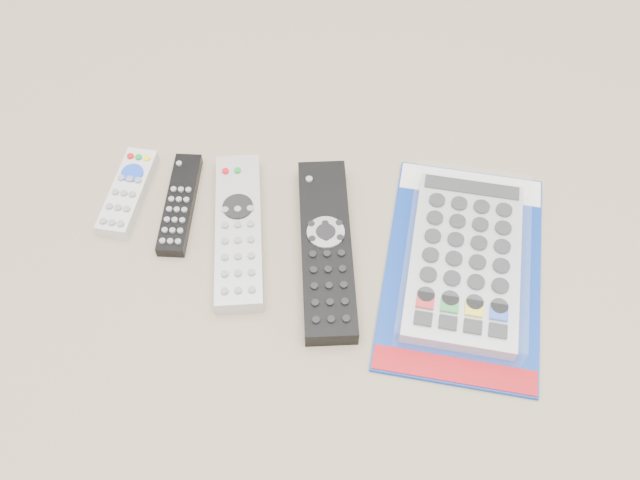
# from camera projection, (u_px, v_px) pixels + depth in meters

# --- Properties ---
(remote_small_grey) EXTENTS (0.05, 0.14, 0.02)m
(remote_small_grey) POSITION_uv_depth(u_px,v_px,m) (128.00, 192.00, 0.93)
(remote_small_grey) COLOR silver
(remote_small_grey) RESTS_ON ground
(remote_slim_black) EXTENTS (0.04, 0.16, 0.02)m
(remote_slim_black) POSITION_uv_depth(u_px,v_px,m) (180.00, 204.00, 0.92)
(remote_slim_black) COLOR black
(remote_slim_black) RESTS_ON ground
(remote_silver_dvd) EXTENTS (0.10, 0.23, 0.03)m
(remote_silver_dvd) POSITION_uv_depth(u_px,v_px,m) (239.00, 230.00, 0.89)
(remote_silver_dvd) COLOR #B4B4B9
(remote_silver_dvd) RESTS_ON ground
(remote_large_black) EXTENTS (0.10, 0.26, 0.03)m
(remote_large_black) POSITION_uv_depth(u_px,v_px,m) (326.00, 248.00, 0.87)
(remote_large_black) COLOR black
(remote_large_black) RESTS_ON ground
(jumbo_remote_packaged) EXTENTS (0.21, 0.32, 0.04)m
(jumbo_remote_packaged) POSITION_uv_depth(u_px,v_px,m) (465.00, 259.00, 0.86)
(jumbo_remote_packaged) COLOR #0D3396
(jumbo_remote_packaged) RESTS_ON ground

